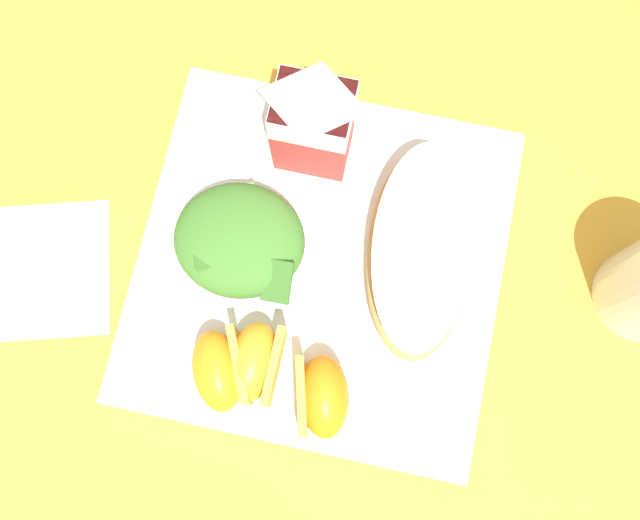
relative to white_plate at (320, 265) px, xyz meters
The scene contains 9 objects.
ground 0.01m from the white_plate, ahead, with size 3.00×3.00×0.00m, color gold.
white_plate is the anchor object (origin of this frame).
cheesy_pizza_bread 0.08m from the white_plate, 17.32° to the left, with size 0.09×0.18×0.04m.
green_salad_pile 0.07m from the white_plate, behind, with size 0.10×0.10×0.04m.
milk_carton 0.12m from the white_plate, 105.31° to the left, with size 0.06×0.04×0.11m.
orange_wedge_front 0.11m from the white_plate, 118.42° to the right, with size 0.06×0.07×0.04m.
orange_wedge_middle 0.10m from the white_plate, 108.59° to the right, with size 0.04×0.06×0.04m.
orange_wedge_rear 0.11m from the white_plate, 77.12° to the right, with size 0.05×0.07×0.04m.
paper_napkin 0.22m from the white_plate, 166.99° to the right, with size 0.11×0.11×0.00m, color white.
Camera 1 is at (0.03, -0.12, 0.57)m, focal length 41.20 mm.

